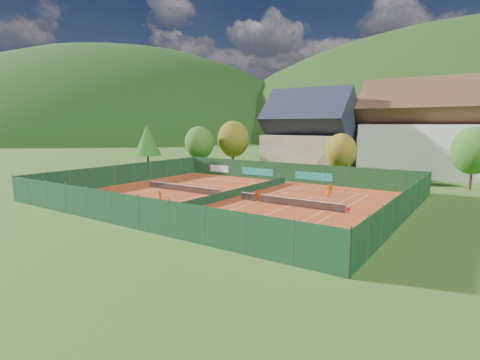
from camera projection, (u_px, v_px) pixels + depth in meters
name	position (u px, v px, depth m)	size (l,w,h in m)	color
ground	(231.00, 198.00, 46.11)	(600.00, 600.00, 0.00)	#30561B
clay_pad	(231.00, 198.00, 46.11)	(40.00, 32.00, 0.01)	#9E3717
court_markings_left	(183.00, 191.00, 50.56)	(11.03, 23.83, 0.00)	white
court_markings_right	(289.00, 206.00, 41.65)	(11.03, 23.83, 0.00)	white
tennis_net_left	(184.00, 188.00, 50.40)	(13.30, 0.10, 1.02)	#59595B
tennis_net_right	(291.00, 202.00, 41.49)	(13.30, 0.10, 1.02)	#59595B
court_divider	(231.00, 194.00, 46.04)	(0.03, 28.80, 1.00)	#13351D
fence_north	(287.00, 172.00, 59.23)	(40.00, 0.10, 3.00)	#14371A
fence_south	(125.00, 210.00, 32.81)	(40.00, 0.04, 3.00)	#143920
fence_west	(124.00, 174.00, 57.02)	(0.04, 32.00, 3.00)	#153920
fence_east	(406.00, 206.00, 34.80)	(0.09, 32.00, 3.00)	#13361A
chalet	(309.00, 137.00, 71.34)	(16.20, 12.00, 16.00)	tan
hotel_block_a	(424.00, 134.00, 65.56)	(21.60, 11.00, 17.25)	silver
tree_west_front	(199.00, 143.00, 73.92)	(5.72, 5.72, 8.69)	#453118
tree_west_mid	(233.00, 139.00, 76.50)	(6.44, 6.44, 9.78)	#422617
tree_west_back	(232.00, 134.00, 86.29)	(5.60, 5.60, 10.00)	#452F18
tree_center	(341.00, 151.00, 60.07)	(5.01, 5.01, 7.60)	#4C2D1B
tree_east_front	(473.00, 151.00, 51.58)	(5.72, 5.72, 8.69)	#412B17
tree_west_side	(147.00, 140.00, 70.62)	(5.04, 5.04, 9.00)	#482E19
ball_hopper	(283.00, 233.00, 29.20)	(0.34, 0.34, 0.80)	slate
loose_ball_0	(120.00, 199.00, 45.31)	(0.07, 0.07, 0.07)	#CCD833
loose_ball_1	(194.00, 214.00, 37.49)	(0.07, 0.07, 0.07)	#CCD833
loose_ball_2	(272.00, 193.00, 49.14)	(0.07, 0.07, 0.07)	#CCD833
loose_ball_3	(252.00, 184.00, 56.33)	(0.07, 0.07, 0.07)	#CCD833
loose_ball_4	(292.00, 220.00, 35.38)	(0.07, 0.07, 0.07)	#CCD833
player_left_near	(112.00, 195.00, 44.91)	(0.45, 0.29, 1.22)	#D05712
player_left_mid	(160.00, 195.00, 44.72)	(0.58, 0.45, 1.18)	#CE5E12
player_left_far	(180.00, 184.00, 52.94)	(0.80, 0.46, 1.24)	orange
player_right_near	(257.00, 196.00, 43.01)	(0.92, 0.39, 1.58)	#D05312
player_right_far_a	(328.00, 191.00, 47.01)	(0.70, 0.46, 1.44)	#D56112
player_right_far_b	(331.00, 188.00, 49.67)	(1.09, 0.35, 1.18)	#CC4D12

